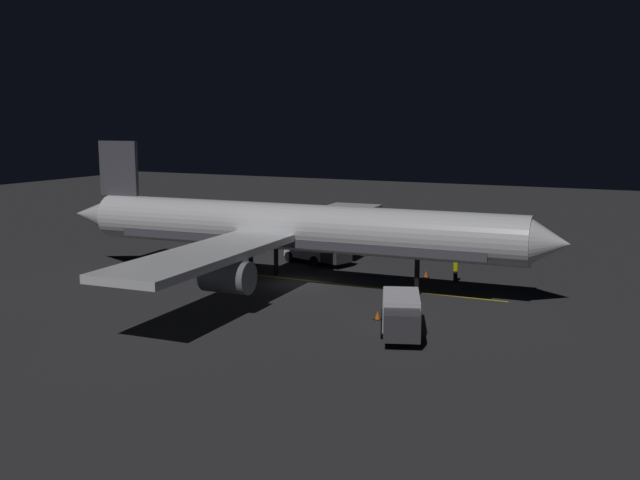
{
  "coord_description": "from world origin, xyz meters",
  "views": [
    {
      "loc": [
        46.93,
        24.91,
        12.18
      ],
      "look_at": [
        0.0,
        2.0,
        3.5
      ],
      "focal_mm": 40.61,
      "sensor_mm": 36.0,
      "label": 1
    }
  ],
  "objects_px": {
    "catering_truck": "(315,249)",
    "ground_crew_worker": "(456,270)",
    "airliner": "(288,229)",
    "traffic_cone_near_left": "(377,315)",
    "baggage_truck": "(401,315)",
    "traffic_cone_near_right": "(426,275)"
  },
  "relations": [
    {
      "from": "traffic_cone_near_left",
      "to": "traffic_cone_near_right",
      "type": "bearing_deg",
      "value": -175.59
    },
    {
      "from": "catering_truck",
      "to": "ground_crew_worker",
      "type": "relative_size",
      "value": 3.74
    },
    {
      "from": "baggage_truck",
      "to": "catering_truck",
      "type": "xyz_separation_m",
      "value": [
        -16.59,
        -13.73,
        0.09
      ]
    },
    {
      "from": "traffic_cone_near_right",
      "to": "airliner",
      "type": "bearing_deg",
      "value": -53.93
    },
    {
      "from": "airliner",
      "to": "traffic_cone_near_right",
      "type": "bearing_deg",
      "value": 126.07
    },
    {
      "from": "airliner",
      "to": "catering_truck",
      "type": "distance_m",
      "value": 8.44
    },
    {
      "from": "airliner",
      "to": "traffic_cone_near_left",
      "type": "height_order",
      "value": "airliner"
    },
    {
      "from": "baggage_truck",
      "to": "traffic_cone_near_right",
      "type": "height_order",
      "value": "baggage_truck"
    },
    {
      "from": "traffic_cone_near_left",
      "to": "traffic_cone_near_right",
      "type": "xyz_separation_m",
      "value": [
        -12.81,
        -0.99,
        0.0
      ]
    },
    {
      "from": "catering_truck",
      "to": "traffic_cone_near_right",
      "type": "height_order",
      "value": "catering_truck"
    },
    {
      "from": "airliner",
      "to": "catering_truck",
      "type": "relative_size",
      "value": 6.15
    },
    {
      "from": "airliner",
      "to": "catering_truck",
      "type": "xyz_separation_m",
      "value": [
        -7.77,
        -1.61,
        -2.87
      ]
    },
    {
      "from": "traffic_cone_near_left",
      "to": "traffic_cone_near_right",
      "type": "relative_size",
      "value": 1.0
    },
    {
      "from": "ground_crew_worker",
      "to": "airliner",
      "type": "bearing_deg",
      "value": -61.91
    },
    {
      "from": "baggage_truck",
      "to": "catering_truck",
      "type": "height_order",
      "value": "catering_truck"
    },
    {
      "from": "catering_truck",
      "to": "baggage_truck",
      "type": "bearing_deg",
      "value": 39.62
    },
    {
      "from": "baggage_truck",
      "to": "traffic_cone_near_left",
      "type": "bearing_deg",
      "value": -135.07
    },
    {
      "from": "baggage_truck",
      "to": "ground_crew_worker",
      "type": "distance_m",
      "value": 14.83
    },
    {
      "from": "catering_truck",
      "to": "ground_crew_worker",
      "type": "distance_m",
      "value": 12.95
    },
    {
      "from": "airliner",
      "to": "ground_crew_worker",
      "type": "relative_size",
      "value": 23.04
    },
    {
      "from": "catering_truck",
      "to": "ground_crew_worker",
      "type": "height_order",
      "value": "catering_truck"
    },
    {
      "from": "traffic_cone_near_left",
      "to": "catering_truck",
      "type": "bearing_deg",
      "value": -141.36
    }
  ]
}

